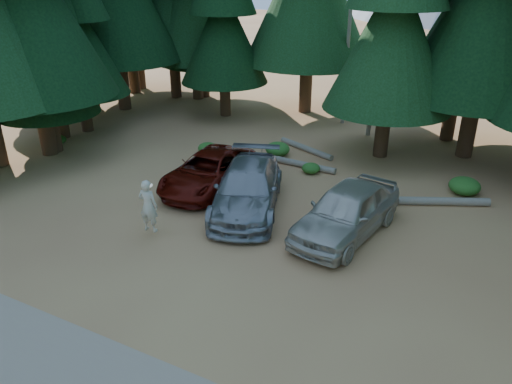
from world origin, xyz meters
TOP-DOWN VIEW (x-y plane):
  - ground at (0.00, 0.00)m, footprint 160.00×160.00m
  - forest_belt_north at (0.00, 15.00)m, footprint 36.00×7.00m
  - forest_belt_west at (-15.50, 4.00)m, footprint 6.00×22.00m
  - snag_front at (0.80, 14.50)m, footprint 0.24×0.24m
  - snag_back at (-1.20, 16.00)m, footprint 0.20×0.20m
  - red_pickup at (-3.30, 4.47)m, footprint 2.81×5.54m
  - silver_minivan_center at (-0.88, 3.45)m, footprint 4.32×6.39m
  - silver_minivan_right at (3.15, 3.30)m, footprint 3.00×5.62m
  - frisbee_player at (-2.91, 0.01)m, footprint 0.76×0.55m
  - log_left at (-1.04, 8.40)m, footprint 4.20×0.55m
  - log_mid at (-1.29, 10.50)m, footprint 3.36×1.67m
  - log_right at (5.25, 7.00)m, footprint 4.71×2.42m
  - shrub_far_left at (-3.90, 6.95)m, footprint 0.78×0.78m
  - shrub_left at (-5.61, 7.99)m, footprint 0.96×0.96m
  - shrub_center_left at (-2.33, 9.30)m, footprint 1.20×1.20m
  - shrub_center_right at (-0.01, 7.96)m, footprint 0.83×0.83m
  - shrub_right at (3.05, 7.00)m, footprint 0.78×0.78m
  - shrub_far_right at (6.49, 8.81)m, footprint 1.28×1.28m
  - shrub_edge_west at (-13.36, 5.50)m, footprint 0.83×0.83m

SIDE VIEW (x-z plane):
  - ground at x=0.00m, z-range 0.00..0.00m
  - forest_belt_north at x=0.00m, z-range -11.00..11.00m
  - forest_belt_west at x=-15.50m, z-range -11.00..11.00m
  - log_mid at x=-1.29m, z-range 0.00..0.29m
  - log_left at x=-1.04m, z-range 0.00..0.30m
  - log_right at x=5.25m, z-range 0.00..0.32m
  - shrub_far_left at x=-3.90m, z-range 0.00..0.43m
  - shrub_right at x=3.05m, z-range 0.00..0.43m
  - shrub_center_right at x=-0.01m, z-range 0.00..0.46m
  - shrub_edge_west at x=-13.36m, z-range 0.00..0.46m
  - shrub_left at x=-5.61m, z-range 0.00..0.53m
  - shrub_center_left at x=-2.33m, z-range 0.00..0.66m
  - shrub_far_right at x=6.49m, z-range 0.00..0.70m
  - red_pickup at x=-3.30m, z-range 0.00..1.50m
  - silver_minivan_center at x=-0.88m, z-range 0.00..1.72m
  - silver_minivan_right at x=3.15m, z-range 0.00..1.82m
  - frisbee_player at x=-2.91m, z-range 0.21..2.15m
  - snag_back at x=-1.20m, z-range 0.00..10.00m
  - snag_front at x=0.80m, z-range 0.00..12.00m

